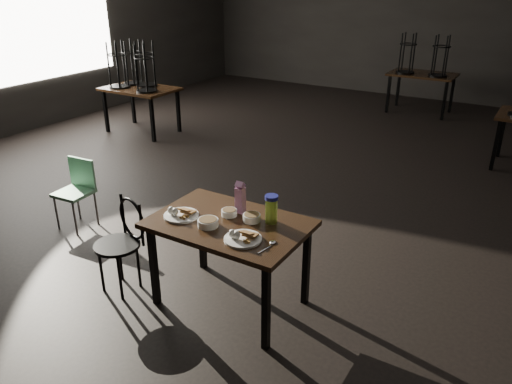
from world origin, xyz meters
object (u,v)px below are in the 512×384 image
Objects in this scene: bentwood_chair at (123,237)px; school_chair at (77,187)px; main_table at (229,231)px; juice_carton at (240,198)px; water_bottle at (271,209)px.

bentwood_chair is 1.10× the size of school_chair.
school_chair is at bearing 171.41° from main_table.
juice_carton is at bearing -7.90° from school_chair.
water_bottle is 2.48m from school_chair.
water_bottle reaches higher than school_chair.
main_table is at bearing 30.84° from bentwood_chair.
school_chair is (-2.14, 0.13, -0.43)m from juice_carton.
main_table is 0.38m from water_bottle.
juice_carton is 0.33× the size of bentwood_chair.
water_bottle reaches higher than main_table.
water_bottle is (0.28, 0.16, 0.19)m from main_table.
main_table is 2.19m from school_chair.
main_table is at bearing -12.90° from school_chair.
juice_carton reaches higher than school_chair.
bentwood_chair is 1.39m from school_chair.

